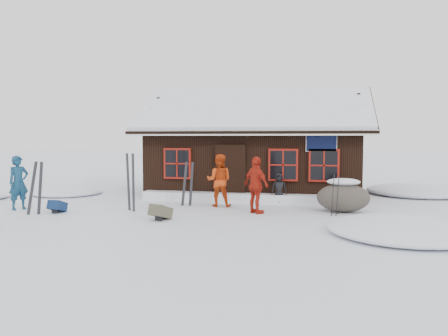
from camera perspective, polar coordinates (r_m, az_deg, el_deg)
The scene contains 15 objects.
ground at distance 13.76m, azimuth -4.86°, elevation -5.68°, with size 120.00×120.00×0.00m, color white.
mountain_hut at distance 18.14m, azimuth 4.26°, elevation 1.66°, with size 8.90×6.09×4.42m.
snow_drift at distance 15.57m, azimuth 2.86°, elevation -3.89°, with size 7.60×0.60×0.35m, color white.
snow_mounds at distance 15.20m, azimuth 3.19°, elevation -4.75°, with size 20.60×13.20×0.48m.
skier_teal at distance 15.44m, azimuth -25.24°, elevation -1.75°, with size 0.63×0.41×1.73m, color navy.
skier_orange_left at distance 14.60m, azimuth -0.65°, elevation -1.63°, with size 0.86×0.67×1.76m, color #BF380D.
skier_orange_right at distance 13.28m, azimuth 4.23°, elevation -2.24°, with size 1.02×0.43×1.74m, color #AC2111.
skier_crouched at distance 15.25m, azimuth 7.19°, elevation -2.69°, with size 0.53×0.35×1.09m, color black.
boulder at distance 14.07m, azimuth 15.30°, elevation -3.63°, with size 1.62×1.21×0.94m.
ski_pair_left at distance 14.23m, azimuth -23.34°, elevation -2.51°, with size 0.61×0.15×1.65m.
ski_pair_mid at distance 14.08m, azimuth -12.08°, elevation -1.92°, with size 0.40×0.29×1.87m.
ski_pair_right at distance 14.81m, azimuth -4.74°, elevation -2.17°, with size 0.48×0.14×1.55m.
ski_poles at distance 13.28m, azimuth 14.31°, elevation -3.54°, with size 0.23×0.11×1.28m.
backpack_blue at distance 14.43m, azimuth -20.93°, elevation -4.92°, with size 0.39×0.51×0.28m, color #12264D.
backpack_olive at distance 12.45m, azimuth -8.28°, elevation -6.01°, with size 0.43×0.58×0.31m, color #4B4936.
Camera 1 is at (3.96, -12.98, 2.31)m, focal length 35.00 mm.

